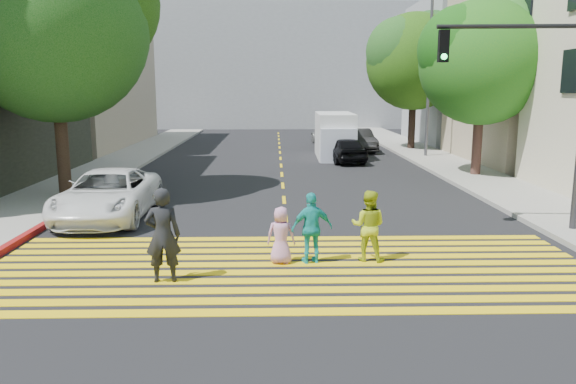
{
  "coord_description": "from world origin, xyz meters",
  "views": [
    {
      "loc": [
        -0.32,
        -10.61,
        3.92
      ],
      "look_at": [
        0.0,
        3.0,
        1.4
      ],
      "focal_mm": 35.0,
      "sensor_mm": 36.0,
      "label": 1
    }
  ],
  "objects_px": {
    "tree_right_far": "(416,56)",
    "traffic_signal": "(543,93)",
    "tree_left": "(56,18)",
    "dark_car_parked": "(359,140)",
    "pedestrian_extra": "(312,228)",
    "pedestrian_man": "(163,235)",
    "silver_car": "(330,135)",
    "pedestrian_woman": "(368,226)",
    "white_van": "(335,137)",
    "pedestrian_child": "(281,235)",
    "dark_car_near": "(345,149)",
    "tree_right_near": "(484,56)",
    "white_sedan": "(108,195)"
  },
  "relations": [
    {
      "from": "tree_right_far",
      "to": "pedestrian_man",
      "type": "height_order",
      "value": "tree_right_far"
    },
    {
      "from": "pedestrian_extra",
      "to": "traffic_signal",
      "type": "relative_size",
      "value": 0.28
    },
    {
      "from": "pedestrian_man",
      "to": "white_van",
      "type": "xyz_separation_m",
      "value": [
        5.72,
        20.83,
        0.22
      ]
    },
    {
      "from": "tree_left",
      "to": "traffic_signal",
      "type": "distance_m",
      "value": 15.73
    },
    {
      "from": "white_sedan",
      "to": "white_van",
      "type": "bearing_deg",
      "value": 59.99
    },
    {
      "from": "silver_car",
      "to": "pedestrian_woman",
      "type": "bearing_deg",
      "value": 78.52
    },
    {
      "from": "white_sedan",
      "to": "pedestrian_woman",
      "type": "bearing_deg",
      "value": -32.04
    },
    {
      "from": "tree_right_far",
      "to": "dark_car_parked",
      "type": "height_order",
      "value": "tree_right_far"
    },
    {
      "from": "tree_right_far",
      "to": "traffic_signal",
      "type": "relative_size",
      "value": 1.48
    },
    {
      "from": "silver_car",
      "to": "traffic_signal",
      "type": "distance_m",
      "value": 24.79
    },
    {
      "from": "tree_right_far",
      "to": "pedestrian_man",
      "type": "xyz_separation_m",
      "value": [
        -11.08,
        -24.57,
        -4.9
      ]
    },
    {
      "from": "dark_car_near",
      "to": "white_van",
      "type": "bearing_deg",
      "value": -89.68
    },
    {
      "from": "pedestrian_man",
      "to": "silver_car",
      "type": "bearing_deg",
      "value": -108.25
    },
    {
      "from": "pedestrian_man",
      "to": "dark_car_near",
      "type": "height_order",
      "value": "pedestrian_man"
    },
    {
      "from": "tree_right_far",
      "to": "dark_car_near",
      "type": "relative_size",
      "value": 2.12
    },
    {
      "from": "white_van",
      "to": "traffic_signal",
      "type": "relative_size",
      "value": 0.92
    },
    {
      "from": "pedestrian_child",
      "to": "white_van",
      "type": "distance_m",
      "value": 19.93
    },
    {
      "from": "tree_right_far",
      "to": "tree_left",
      "type": "bearing_deg",
      "value": -136.52
    },
    {
      "from": "tree_right_near",
      "to": "tree_right_far",
      "type": "distance_m",
      "value": 11.06
    },
    {
      "from": "white_van",
      "to": "traffic_signal",
      "type": "bearing_deg",
      "value": -76.75
    },
    {
      "from": "pedestrian_child",
      "to": "tree_left",
      "type": "bearing_deg",
      "value": -39.57
    },
    {
      "from": "tree_right_near",
      "to": "dark_car_parked",
      "type": "height_order",
      "value": "tree_right_near"
    },
    {
      "from": "tree_right_near",
      "to": "white_sedan",
      "type": "bearing_deg",
      "value": -151.29
    },
    {
      "from": "pedestrian_child",
      "to": "dark_car_parked",
      "type": "height_order",
      "value": "dark_car_parked"
    },
    {
      "from": "pedestrian_extra",
      "to": "white_sedan",
      "type": "height_order",
      "value": "pedestrian_extra"
    },
    {
      "from": "pedestrian_child",
      "to": "white_van",
      "type": "relative_size",
      "value": 0.24
    },
    {
      "from": "tree_right_near",
      "to": "traffic_signal",
      "type": "relative_size",
      "value": 1.33
    },
    {
      "from": "tree_left",
      "to": "dark_car_parked",
      "type": "bearing_deg",
      "value": 49.36
    },
    {
      "from": "dark_car_parked",
      "to": "pedestrian_woman",
      "type": "bearing_deg",
      "value": -103.23
    },
    {
      "from": "tree_left",
      "to": "silver_car",
      "type": "xyz_separation_m",
      "value": [
        11.38,
        18.98,
        -5.6
      ]
    },
    {
      "from": "dark_car_near",
      "to": "white_van",
      "type": "height_order",
      "value": "white_van"
    },
    {
      "from": "tree_right_far",
      "to": "white_van",
      "type": "relative_size",
      "value": 1.61
    },
    {
      "from": "pedestrian_woman",
      "to": "white_van",
      "type": "distance_m",
      "value": 19.53
    },
    {
      "from": "pedestrian_man",
      "to": "white_sedan",
      "type": "height_order",
      "value": "pedestrian_man"
    },
    {
      "from": "tree_left",
      "to": "silver_car",
      "type": "bearing_deg",
      "value": 59.06
    },
    {
      "from": "tree_right_near",
      "to": "silver_car",
      "type": "xyz_separation_m",
      "value": [
        -5.17,
        14.57,
        -4.6
      ]
    },
    {
      "from": "tree_right_far",
      "to": "dark_car_parked",
      "type": "relative_size",
      "value": 2.03
    },
    {
      "from": "tree_left",
      "to": "dark_car_near",
      "type": "relative_size",
      "value": 2.28
    },
    {
      "from": "tree_left",
      "to": "pedestrian_extra",
      "type": "bearing_deg",
      "value": -43.55
    },
    {
      "from": "pedestrian_child",
      "to": "tree_right_near",
      "type": "bearing_deg",
      "value": -119.27
    },
    {
      "from": "pedestrian_extra",
      "to": "pedestrian_man",
      "type": "bearing_deg",
      "value": 7.84
    },
    {
      "from": "white_sedan",
      "to": "dark_car_parked",
      "type": "distance_m",
      "value": 20.98
    },
    {
      "from": "pedestrian_extra",
      "to": "dark_car_parked",
      "type": "bearing_deg",
      "value": -114.07
    },
    {
      "from": "tree_right_far",
      "to": "white_van",
      "type": "bearing_deg",
      "value": -145.06
    },
    {
      "from": "dark_car_near",
      "to": "tree_right_far",
      "type": "bearing_deg",
      "value": -139.43
    },
    {
      "from": "pedestrian_child",
      "to": "dark_car_near",
      "type": "xyz_separation_m",
      "value": [
        3.61,
        17.62,
        0.04
      ]
    },
    {
      "from": "dark_car_parked",
      "to": "dark_car_near",
      "type": "bearing_deg",
      "value": -111.82
    },
    {
      "from": "tree_right_near",
      "to": "traffic_signal",
      "type": "distance_m",
      "value": 10.13
    },
    {
      "from": "tree_right_near",
      "to": "pedestrian_extra",
      "type": "xyz_separation_m",
      "value": [
        -8.21,
        -12.34,
        -4.49
      ]
    },
    {
      "from": "dark_car_near",
      "to": "dark_car_parked",
      "type": "xyz_separation_m",
      "value": [
        1.55,
        5.22,
        0.01
      ]
    }
  ]
}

